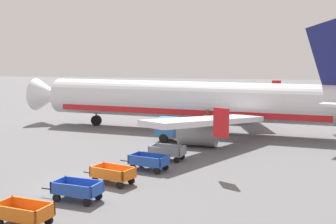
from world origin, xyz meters
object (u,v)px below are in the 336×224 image
at_px(baggage_cart_third_in_row, 113,174).
at_px(baggage_cart_far_end, 167,152).
at_px(baggage_cart_second_in_row, 77,190).
at_px(baggage_cart_fourth_in_row, 149,162).
at_px(airplane, 199,101).
at_px(baggage_cart_nearest, 23,213).
at_px(service_truck_beside_carts, 172,129).

bearing_deg(baggage_cart_third_in_row, baggage_cart_far_end, 72.93).
relative_size(baggage_cart_second_in_row, baggage_cart_far_end, 1.00).
relative_size(baggage_cart_third_in_row, baggage_cart_fourth_in_row, 0.99).
relative_size(airplane, baggage_cart_far_end, 10.37).
bearing_deg(baggage_cart_second_in_row, baggage_cart_nearest, -105.31).
bearing_deg(baggage_cart_fourth_in_row, baggage_cart_nearest, -107.44).
height_order(airplane, baggage_cart_third_in_row, airplane).
xyz_separation_m(baggage_cart_second_in_row, baggage_cart_fourth_in_row, (2.29, 6.79, 0.00)).
bearing_deg(baggage_cart_second_in_row, baggage_cart_third_in_row, 74.88).
distance_m(baggage_cart_fourth_in_row, baggage_cart_far_end, 3.19).
relative_size(baggage_cart_nearest, baggage_cart_fourth_in_row, 1.00).
distance_m(baggage_cart_nearest, baggage_cart_third_in_row, 7.38).
height_order(baggage_cart_second_in_row, baggage_cart_far_end, same).
bearing_deg(baggage_cart_nearest, baggage_cart_fourth_in_row, 72.56).
relative_size(baggage_cart_second_in_row, baggage_cart_third_in_row, 1.01).
xyz_separation_m(baggage_cart_fourth_in_row, baggage_cart_far_end, (0.64, 3.13, 0.00)).
xyz_separation_m(airplane, baggage_cart_third_in_row, (-2.83, -18.78, -2.45)).
distance_m(baggage_cart_third_in_row, baggage_cart_far_end, 6.90).
xyz_separation_m(baggage_cart_nearest, baggage_cart_far_end, (3.96, 13.72, 0.00)).
bearing_deg(baggage_cart_fourth_in_row, service_truck_beside_carts, 91.62).
distance_m(airplane, baggage_cart_nearest, 26.45).
xyz_separation_m(baggage_cart_second_in_row, service_truck_beside_carts, (2.00, 16.85, 0.50)).
relative_size(baggage_cart_second_in_row, service_truck_beside_carts, 0.79).
distance_m(airplane, service_truck_beside_carts, 5.87).
bearing_deg(airplane, baggage_cart_far_end, -93.77).
relative_size(airplane, baggage_cart_nearest, 10.37).
xyz_separation_m(airplane, service_truck_beside_carts, (-1.73, -5.26, -1.95)).
bearing_deg(baggage_cart_fourth_in_row, airplane, 84.62).
height_order(baggage_cart_fourth_in_row, baggage_cart_far_end, same).
distance_m(baggage_cart_second_in_row, service_truck_beside_carts, 16.97).
height_order(airplane, baggage_cart_far_end, airplane).
distance_m(airplane, baggage_cart_far_end, 12.45).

